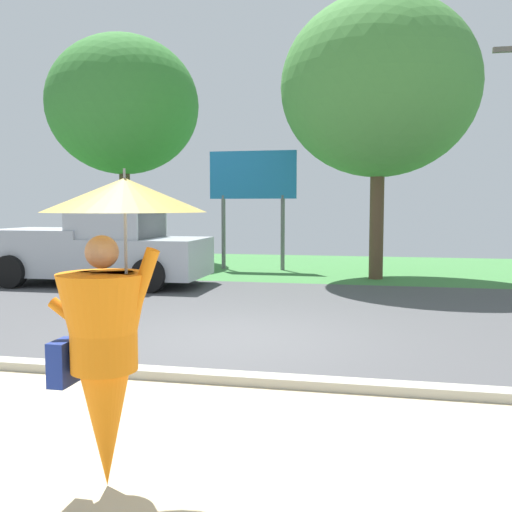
{
  "coord_description": "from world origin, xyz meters",
  "views": [
    {
      "loc": [
        1.95,
        -7.84,
        1.89
      ],
      "look_at": [
        0.1,
        1.0,
        1.1
      ],
      "focal_mm": 40.31,
      "sensor_mm": 36.0,
      "label": 1
    }
  ],
  "objects_px": {
    "monk_pedestrian": "(110,322)",
    "pickup_truck": "(100,248)",
    "tree_left_far": "(379,88)",
    "roadside_billboard": "(253,183)",
    "tree_center_back": "(123,106)"
  },
  "relations": [
    {
      "from": "tree_left_far",
      "to": "roadside_billboard",
      "type": "bearing_deg",
      "value": 156.95
    },
    {
      "from": "roadside_billboard",
      "to": "tree_left_far",
      "type": "height_order",
      "value": "tree_left_far"
    },
    {
      "from": "monk_pedestrian",
      "to": "pickup_truck",
      "type": "bearing_deg",
      "value": 103.06
    },
    {
      "from": "tree_left_far",
      "to": "tree_center_back",
      "type": "distance_m",
      "value": 9.02
    },
    {
      "from": "pickup_truck",
      "to": "tree_center_back",
      "type": "distance_m",
      "value": 7.41
    },
    {
      "from": "monk_pedestrian",
      "to": "pickup_truck",
      "type": "height_order",
      "value": "monk_pedestrian"
    },
    {
      "from": "pickup_truck",
      "to": "tree_left_far",
      "type": "xyz_separation_m",
      "value": [
        6.51,
        2.45,
        4.0
      ]
    },
    {
      "from": "roadside_billboard",
      "to": "tree_left_far",
      "type": "bearing_deg",
      "value": -23.05
    },
    {
      "from": "roadside_billboard",
      "to": "tree_center_back",
      "type": "bearing_deg",
      "value": 160.89
    },
    {
      "from": "roadside_billboard",
      "to": "tree_center_back",
      "type": "height_order",
      "value": "tree_center_back"
    },
    {
      "from": "monk_pedestrian",
      "to": "tree_left_far",
      "type": "height_order",
      "value": "tree_left_far"
    },
    {
      "from": "tree_left_far",
      "to": "monk_pedestrian",
      "type": "bearing_deg",
      "value": -98.36
    },
    {
      "from": "roadside_billboard",
      "to": "tree_center_back",
      "type": "distance_m",
      "value": 5.78
    },
    {
      "from": "monk_pedestrian",
      "to": "roadside_billboard",
      "type": "bearing_deg",
      "value": 83.73
    },
    {
      "from": "pickup_truck",
      "to": "roadside_billboard",
      "type": "height_order",
      "value": "roadside_billboard"
    }
  ]
}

